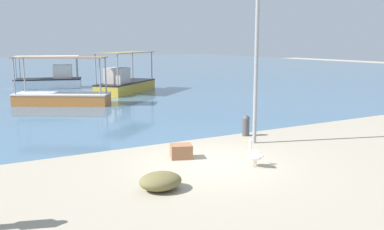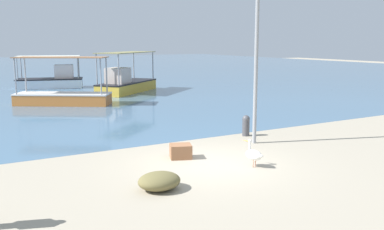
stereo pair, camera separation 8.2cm
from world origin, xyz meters
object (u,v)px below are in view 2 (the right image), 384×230
Objects in this scene: pelican at (254,154)px; cargo_crate at (181,151)px; net_pile at (159,181)px; fishing_boat_far_left at (53,79)px; mooring_bollard at (246,125)px; lamp_post at (256,46)px; fishing_boat_outer at (63,96)px; fishing_boat_center at (126,83)px.

pelican is 2.37m from cargo_crate.
net_pile is at bearing -128.34° from cargo_crate.
pelican is (0.61, -24.86, -0.30)m from fishing_boat_far_left.
fishing_boat_far_left reaches higher than mooring_bollard.
fishing_boat_far_left is at bearing 88.01° from cargo_crate.
cargo_crate is at bearing -91.99° from fishing_boat_far_left.
lamp_post is at bearing 28.61° from net_pile.
net_pile is 2.94m from cargo_crate.
fishing_boat_outer is 0.95× the size of fishing_boat_center.
fishing_boat_outer is 13.84m from lamp_post.
fishing_boat_center reaches higher than cargo_crate.
fishing_boat_outer is at bearing -144.30° from fishing_boat_center.
net_pile is (-3.24, -0.41, -0.15)m from pelican.
lamp_post reaches higher than fishing_boat_far_left.
pelican is 1.21× the size of cargo_crate.
fishing_boat_outer is 4.98× the size of net_pile.
fishing_boat_outer is 1.02× the size of fishing_boat_far_left.
net_pile is (-6.51, -19.52, -0.47)m from fishing_boat_center.
cargo_crate is at bearing 51.66° from net_pile.
fishing_boat_outer is at bearing 92.48° from cargo_crate.
lamp_post is (-1.44, -16.76, 2.77)m from fishing_boat_center.
lamp_post is at bearing 52.01° from pelican.
fishing_boat_center is 7.10× the size of pelican.
fishing_boat_outer is 0.88× the size of lamp_post.
lamp_post is 7.61× the size of mooring_bollard.
mooring_bollard is 4.05m from cargo_crate.
fishing_boat_center is 19.39m from pelican.
fishing_boat_outer reaches higher than cargo_crate.
mooring_bollard is (-0.98, -15.63, -0.25)m from fishing_boat_center.
fishing_boat_far_left is 22.81m from lamp_post.
cargo_crate is at bearing -87.52° from fishing_boat_outer.
cargo_crate is (-3.71, -1.59, -0.22)m from mooring_bollard.
pelican is (1.99, -15.32, -0.16)m from fishing_boat_outer.
fishing_boat_center is 0.92× the size of lamp_post.
fishing_boat_outer is at bearing -98.24° from fishing_boat_far_left.
mooring_bollard is 1.23× the size of cargo_crate.
fishing_boat_center is at bearing 86.43° from mooring_bollard.
fishing_boat_outer is at bearing 85.48° from net_pile.
fishing_boat_center is at bearing 35.70° from fishing_boat_outer.
cargo_crate is at bearing 126.77° from pelican.
pelican is (-3.28, -19.11, -0.31)m from fishing_boat_center.
mooring_bollard reaches higher than cargo_crate.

